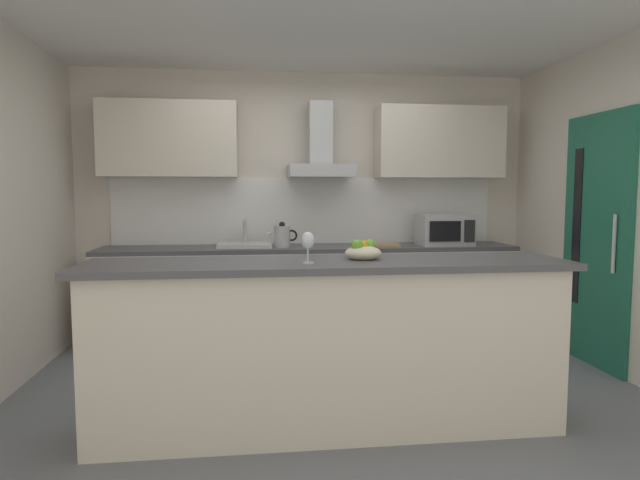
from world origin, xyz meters
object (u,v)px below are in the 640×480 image
(microwave, at_px, (444,230))
(kettle, at_px, (282,236))
(oven, at_px, (322,292))
(wine_glass, at_px, (308,242))
(sink, at_px, (245,244))
(refrigerator, at_px, (163,299))
(range_hood, at_px, (320,154))
(fruit_bowl, at_px, (363,252))
(chopping_board, at_px, (382,245))

(microwave, bearing_deg, kettle, -179.79)
(oven, xyz_separation_m, wine_glass, (-0.35, -2.10, 0.68))
(sink, bearing_deg, refrigerator, -178.97)
(microwave, bearing_deg, wine_glass, -126.78)
(refrigerator, height_order, wine_glass, wine_glass)
(microwave, bearing_deg, refrigerator, 179.47)
(oven, distance_m, range_hood, 1.33)
(kettle, distance_m, range_hood, 0.89)
(fruit_bowl, bearing_deg, sink, 110.53)
(oven, bearing_deg, chopping_board, -2.35)
(oven, distance_m, wine_glass, 2.24)
(oven, height_order, kettle, kettle)
(microwave, height_order, range_hood, range_hood)
(wine_glass, relative_size, fruit_bowl, 0.81)
(refrigerator, relative_size, kettle, 2.94)
(oven, relative_size, range_hood, 1.11)
(sink, height_order, range_hood, range_hood)
(microwave, bearing_deg, oven, 178.67)
(sink, distance_m, kettle, 0.36)
(kettle, xyz_separation_m, fruit_bowl, (0.38, -1.91, 0.06))
(kettle, bearing_deg, microwave, 0.21)
(oven, height_order, fruit_bowl, fruit_bowl)
(refrigerator, bearing_deg, range_hood, 5.05)
(range_hood, relative_size, wine_glass, 4.05)
(microwave, xyz_separation_m, sink, (-1.93, 0.04, -0.12))
(sink, xyz_separation_m, chopping_board, (1.31, -0.03, -0.02))
(range_hood, height_order, wine_glass, range_hood)
(kettle, bearing_deg, refrigerator, 178.41)
(oven, distance_m, microwave, 1.34)
(wine_glass, height_order, chopping_board, wine_glass)
(refrigerator, relative_size, range_hood, 1.18)
(wine_glass, bearing_deg, range_hood, 81.08)
(refrigerator, relative_size, sink, 1.70)
(range_hood, bearing_deg, oven, -90.00)
(kettle, relative_size, range_hood, 0.40)
(sink, xyz_separation_m, kettle, (0.35, -0.04, 0.08))
(microwave, distance_m, fruit_bowl, 2.26)
(oven, bearing_deg, kettle, -174.96)
(refrigerator, bearing_deg, wine_glass, -61.42)
(sink, bearing_deg, wine_glass, -79.75)
(sink, relative_size, kettle, 1.73)
(range_hood, bearing_deg, kettle, -156.85)
(sink, distance_m, chopping_board, 1.31)
(microwave, bearing_deg, sink, 178.85)
(refrigerator, xyz_separation_m, sink, (0.76, 0.01, 0.50))
(refrigerator, xyz_separation_m, range_hood, (1.50, 0.13, 1.36))
(microwave, xyz_separation_m, kettle, (-1.58, -0.01, -0.04))
(oven, relative_size, fruit_bowl, 3.64)
(refrigerator, xyz_separation_m, microwave, (2.70, -0.03, 0.62))
(range_hood, bearing_deg, microwave, -7.46)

